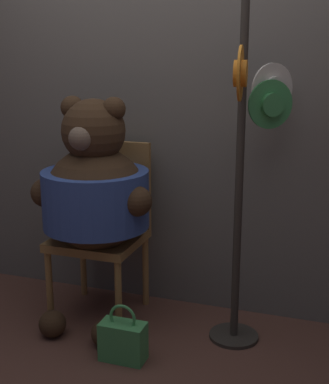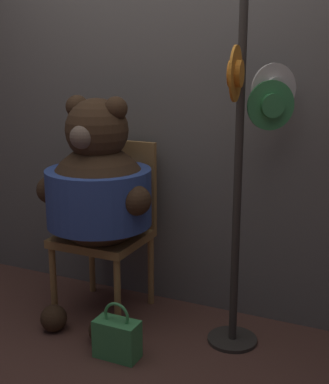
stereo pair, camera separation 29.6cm
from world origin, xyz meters
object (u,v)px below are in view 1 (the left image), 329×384
Objects in this scene: hat_display_rack at (249,159)px; handbag_on_ground at (123,340)px; chair at (104,222)px; teddy_bear at (95,192)px.

hat_display_rack is 5.95× the size of handbag_on_ground.
chair is 0.56× the size of hat_display_rack.
chair is 0.78× the size of teddy_bear.
handbag_on_ground is at bearing -56.75° from chair.
teddy_bear reaches higher than handbag_on_ground.
teddy_bear is 4.26× the size of handbag_on_ground.
chair is 3.33× the size of handbag_on_ground.
teddy_bear is (0.03, -0.17, 0.23)m from chair.
chair is 0.78m from handbag_on_ground.
hat_display_rack is at bearing -5.85° from chair.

